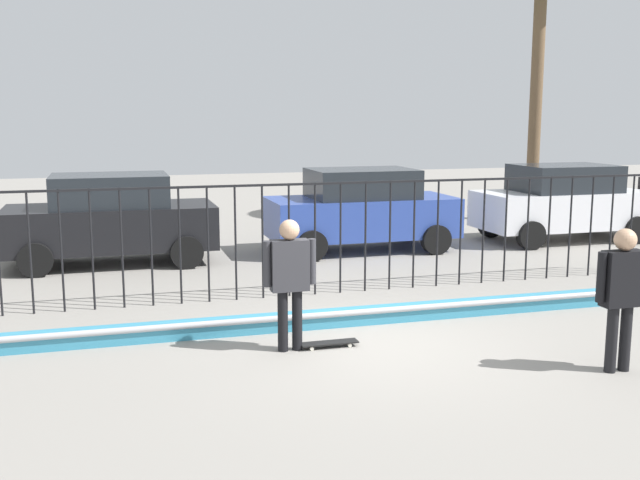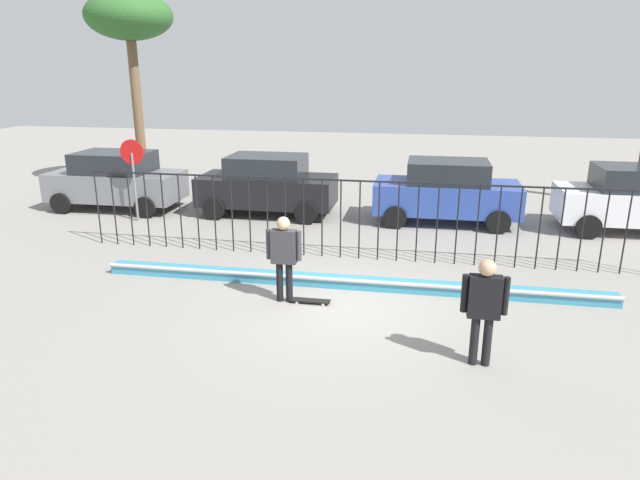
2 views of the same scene
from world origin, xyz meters
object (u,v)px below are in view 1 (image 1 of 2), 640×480
parked_car_black (111,218)px  parked_car_blue (361,209)px  parked_car_white (563,202)px  camera_operator (622,287)px  skateboard (329,343)px  skateboarder (290,273)px

parked_car_black → parked_car_blue: bearing=4.0°
parked_car_blue → parked_car_white: same height
parked_car_black → parked_car_white: same height
camera_operator → parked_car_white: 9.97m
parked_car_black → parked_car_white: (10.91, -0.06, 0.00)m
parked_car_black → parked_car_blue: 5.60m
skateboard → parked_car_blue: (2.83, 6.79, 0.91)m
camera_operator → parked_car_white: size_ratio=0.42×
skateboarder → skateboard: skateboarder is taller
skateboard → parked_car_blue: bearing=77.0°
parked_car_white → skateboard: bearing=-137.3°
parked_car_black → camera_operator: bearing=-51.9°
parked_car_blue → parked_car_white: bearing=-2.0°
skateboard → camera_operator: (3.15, -1.91, 1.02)m
skateboard → parked_car_blue: 7.42m
skateboarder → parked_car_black: size_ratio=0.41×
parked_car_black → skateboarder: bearing=-67.9°
camera_operator → parked_car_black: parked_car_black is taller
parked_car_white → parked_car_blue: bearing=-177.6°
parked_car_black → parked_car_blue: size_ratio=1.00×
skateboarder → skateboard: size_ratio=2.23×
skateboarder → parked_car_black: bearing=108.2°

